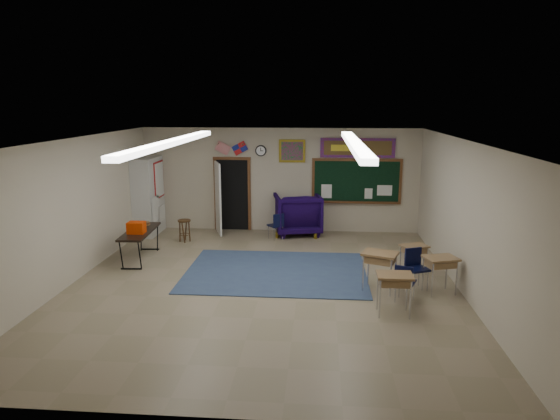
# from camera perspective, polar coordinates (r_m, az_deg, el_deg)

# --- Properties ---
(floor) EXTENTS (9.00, 9.00, 0.00)m
(floor) POSITION_cam_1_polar(r_m,az_deg,el_deg) (10.52, -1.95, -8.51)
(floor) COLOR gray
(floor) RESTS_ON ground
(back_wall) EXTENTS (8.00, 0.04, 3.00)m
(back_wall) POSITION_cam_1_polar(r_m,az_deg,el_deg) (14.49, 0.00, 3.44)
(back_wall) COLOR #B7AA94
(back_wall) RESTS_ON floor
(front_wall) EXTENTS (8.00, 0.04, 3.00)m
(front_wall) POSITION_cam_1_polar(r_m,az_deg,el_deg) (5.84, -7.11, -10.40)
(front_wall) COLOR #B7AA94
(front_wall) RESTS_ON floor
(left_wall) EXTENTS (0.04, 9.00, 3.00)m
(left_wall) POSITION_cam_1_polar(r_m,az_deg,el_deg) (11.26, -22.69, -0.12)
(left_wall) COLOR #B7AA94
(left_wall) RESTS_ON floor
(right_wall) EXTENTS (0.04, 9.00, 3.00)m
(right_wall) POSITION_cam_1_polar(r_m,az_deg,el_deg) (10.42, 20.40, -0.88)
(right_wall) COLOR #B7AA94
(right_wall) RESTS_ON floor
(ceiling) EXTENTS (8.00, 9.00, 0.04)m
(ceiling) POSITION_cam_1_polar(r_m,az_deg,el_deg) (9.86, -2.08, 8.01)
(ceiling) COLOR beige
(ceiling) RESTS_ON back_wall
(area_rug) EXTENTS (4.00, 3.00, 0.02)m
(area_rug) POSITION_cam_1_polar(r_m,az_deg,el_deg) (11.25, -0.47, -7.05)
(area_rug) COLOR #334761
(area_rug) RESTS_ON floor
(fluorescent_strips) EXTENTS (3.86, 6.00, 0.10)m
(fluorescent_strips) POSITION_cam_1_polar(r_m,az_deg,el_deg) (9.86, -2.08, 7.66)
(fluorescent_strips) COLOR white
(fluorescent_strips) RESTS_ON ceiling
(doorway) EXTENTS (1.10, 0.89, 2.16)m
(doorway) POSITION_cam_1_polar(r_m,az_deg,el_deg) (14.61, -5.93, 1.69)
(doorway) COLOR black
(doorway) RESTS_ON back_wall
(chalkboard) EXTENTS (2.55, 0.14, 1.30)m
(chalkboard) POSITION_cam_1_polar(r_m,az_deg,el_deg) (14.45, 8.74, 3.13)
(chalkboard) COLOR brown
(chalkboard) RESTS_ON back_wall
(bulletin_board) EXTENTS (2.10, 0.05, 0.55)m
(bulletin_board) POSITION_cam_1_polar(r_m,az_deg,el_deg) (14.33, 8.86, 7.02)
(bulletin_board) COLOR #B7160F
(bulletin_board) RESTS_ON back_wall
(framed_art_print) EXTENTS (0.75, 0.05, 0.65)m
(framed_art_print) POSITION_cam_1_polar(r_m,az_deg,el_deg) (14.32, 1.40, 6.76)
(framed_art_print) COLOR olive
(framed_art_print) RESTS_ON back_wall
(wall_clock) EXTENTS (0.32, 0.05, 0.32)m
(wall_clock) POSITION_cam_1_polar(r_m,az_deg,el_deg) (14.40, -2.20, 6.79)
(wall_clock) COLOR black
(wall_clock) RESTS_ON back_wall
(wall_flags) EXTENTS (1.16, 0.06, 0.70)m
(wall_flags) POSITION_cam_1_polar(r_m,az_deg,el_deg) (14.48, -5.59, 7.29)
(wall_flags) COLOR red
(wall_flags) RESTS_ON back_wall
(storage_cabinet) EXTENTS (0.59, 1.25, 2.20)m
(storage_cabinet) POSITION_cam_1_polar(r_m,az_deg,el_deg) (14.69, -14.80, 1.56)
(storage_cabinet) COLOR beige
(storage_cabinet) RESTS_ON floor
(wingback_armchair) EXTENTS (1.50, 1.53, 1.18)m
(wingback_armchair) POSITION_cam_1_polar(r_m,az_deg,el_deg) (14.28, 1.98, -0.42)
(wingback_armchair) COLOR black
(wingback_armchair) RESTS_ON floor
(student_chair_reading) EXTENTS (0.52, 0.52, 0.75)m
(student_chair_reading) POSITION_cam_1_polar(r_m,az_deg,el_deg) (13.75, -0.52, -1.84)
(student_chair_reading) COLOR black
(student_chair_reading) RESTS_ON floor
(student_chair_desk_a) EXTENTS (0.50, 0.50, 0.75)m
(student_chair_desk_a) POSITION_cam_1_polar(r_m,az_deg,el_deg) (9.84, 14.11, -8.05)
(student_chair_desk_a) COLOR black
(student_chair_desk_a) RESTS_ON floor
(student_chair_desk_b) EXTENTS (0.54, 0.54, 0.83)m
(student_chair_desk_b) POSITION_cam_1_polar(r_m,az_deg,el_deg) (10.50, 15.41, -6.61)
(student_chair_desk_b) COLOR black
(student_chair_desk_b) RESTS_ON floor
(student_desk_front_left) EXTENTS (0.80, 0.71, 0.80)m
(student_desk_front_left) POSITION_cam_1_polar(r_m,az_deg,el_deg) (10.24, 11.29, -6.68)
(student_desk_front_left) COLOR olive
(student_desk_front_left) RESTS_ON floor
(student_desk_front_right) EXTENTS (0.67, 0.61, 0.66)m
(student_desk_front_right) POSITION_cam_1_polar(r_m,az_deg,el_deg) (11.41, 15.04, -5.31)
(student_desk_front_right) COLOR olive
(student_desk_front_right) RESTS_ON floor
(student_desk_back_left) EXTENTS (0.63, 0.48, 0.76)m
(student_desk_back_left) POSITION_cam_1_polar(r_m,az_deg,el_deg) (9.21, 12.89, -9.13)
(student_desk_back_left) COLOR olive
(student_desk_back_left) RESTS_ON floor
(student_desk_back_right) EXTENTS (0.73, 0.63, 0.75)m
(student_desk_back_right) POSITION_cam_1_polar(r_m,az_deg,el_deg) (10.43, 17.80, -6.88)
(student_desk_back_right) COLOR olive
(student_desk_back_right) RESTS_ON floor
(folding_table) EXTENTS (0.68, 1.76, 0.98)m
(folding_table) POSITION_cam_1_polar(r_m,az_deg,el_deg) (12.47, -15.68, -3.73)
(folding_table) COLOR black
(folding_table) RESTS_ON floor
(wooden_stool) EXTENTS (0.34, 0.34, 0.61)m
(wooden_stool) POSITION_cam_1_polar(r_m,az_deg,el_deg) (13.76, -10.85, -2.31)
(wooden_stool) COLOR #4B2D16
(wooden_stool) RESTS_ON floor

